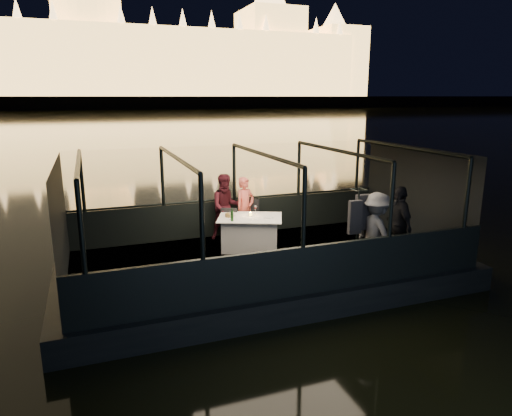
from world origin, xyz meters
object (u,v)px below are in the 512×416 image
object	(u,v)px
chair_port_right	(253,221)
passenger_stripe	(377,230)
wine_bottle	(232,215)
passenger_dark	(398,224)
person_woman_coral	(245,209)
chair_port_left	(231,226)
dining_table_central	(250,233)
coat_stand	(357,228)
person_man_maroon	(226,210)

from	to	relation	value
chair_port_right	passenger_stripe	world-z (taller)	passenger_stripe
wine_bottle	passenger_dark	bearing A→B (deg)	-28.66
wine_bottle	person_woman_coral	bearing A→B (deg)	57.82
chair_port_left	dining_table_central	bearing A→B (deg)	-32.74
wine_bottle	chair_port_right	bearing A→B (deg)	47.32
chair_port_right	passenger_stripe	size ratio (longest dim) A/B	0.57
chair_port_left	chair_port_right	size ratio (longest dim) A/B	0.91
chair_port_left	passenger_stripe	world-z (taller)	passenger_stripe
chair_port_left	passenger_dark	bearing A→B (deg)	-16.48
chair_port_left	coat_stand	distance (m)	3.15
chair_port_right	passenger_dark	world-z (taller)	passenger_dark
dining_table_central	passenger_stripe	xyz separation A→B (m)	(1.93, -2.17, 0.47)
person_woman_coral	wine_bottle	xyz separation A→B (m)	(-0.67, -1.06, 0.17)
person_woman_coral	wine_bottle	size ratio (longest dim) A/B	5.28
chair_port_left	chair_port_right	xyz separation A→B (m)	(0.66, 0.26, 0.00)
dining_table_central	chair_port_left	xyz separation A→B (m)	(-0.32, 0.45, 0.06)
passenger_stripe	chair_port_left	bearing A→B (deg)	33.63
coat_stand	person_man_maroon	bearing A→B (deg)	122.12
passenger_dark	dining_table_central	bearing A→B (deg)	-115.43
dining_table_central	passenger_dark	size ratio (longest dim) A/B	0.87
chair_port_left	passenger_stripe	xyz separation A→B (m)	(2.25, -2.62, 0.40)
passenger_stripe	dining_table_central	bearing A→B (deg)	34.67
dining_table_central	chair_port_right	distance (m)	0.79
passenger_dark	chair_port_right	bearing A→B (deg)	-128.17
passenger_dark	wine_bottle	xyz separation A→B (m)	(-3.14, 1.72, 0.06)
chair_port_right	passenger_dark	size ratio (longest dim) A/B	0.56
dining_table_central	passenger_dark	bearing A→B (deg)	-35.78
dining_table_central	passenger_dark	distance (m)	3.30
person_man_maroon	wine_bottle	world-z (taller)	person_man_maroon
person_woman_coral	passenger_dark	world-z (taller)	passenger_dark
person_man_maroon	passenger_stripe	distance (m)	3.82
dining_table_central	coat_stand	size ratio (longest dim) A/B	0.84
chair_port_left	passenger_dark	xyz separation A→B (m)	(2.97, -2.36, 0.40)
dining_table_central	chair_port_left	size ratio (longest dim) A/B	1.71
chair_port_left	person_man_maroon	size ratio (longest dim) A/B	0.52
coat_stand	person_woman_coral	world-z (taller)	coat_stand
coat_stand	dining_table_central	bearing A→B (deg)	127.59
coat_stand	person_man_maroon	size ratio (longest dim) A/B	1.06
person_man_maroon	passenger_stripe	bearing A→B (deg)	-51.82
dining_table_central	person_woman_coral	distance (m)	0.96
person_woman_coral	passenger_stripe	bearing A→B (deg)	-84.11
dining_table_central	passenger_stripe	bearing A→B (deg)	-48.25
person_woman_coral	passenger_stripe	world-z (taller)	passenger_stripe
person_woman_coral	coat_stand	bearing A→B (deg)	-88.61
person_woman_coral	passenger_stripe	xyz separation A→B (m)	(1.76, -3.04, 0.10)
coat_stand	passenger_stripe	bearing A→B (deg)	-20.06
person_woman_coral	chair_port_left	bearing A→B (deg)	-163.81
passenger_dark	wine_bottle	world-z (taller)	passenger_dark
passenger_dark	chair_port_left	bearing A→B (deg)	-118.14
person_woman_coral	wine_bottle	world-z (taller)	person_woman_coral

